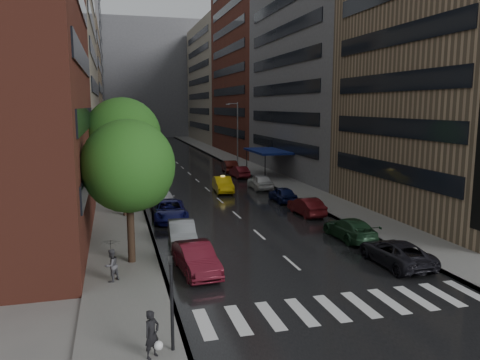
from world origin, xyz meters
The scene contains 20 objects.
ground centered at (0.00, 0.00, 0.00)m, with size 220.00×220.00×0.00m, color gray.
road centered at (0.00, 50.00, 0.01)m, with size 14.00×140.00×0.01m, color black.
sidewalk_left centered at (-9.00, 50.00, 0.07)m, with size 4.00×140.00×0.15m, color gray.
sidewalk_right centered at (9.00, 50.00, 0.07)m, with size 4.00×140.00×0.15m, color gray.
crosswalk centered at (0.20, -2.00, 0.01)m, with size 13.15×2.80×0.01m.
buildings_left centered at (-15.00, 58.79, 15.99)m, with size 8.00×108.00×38.00m.
buildings_right centered at (15.00, 56.70, 15.03)m, with size 8.05×109.10×36.00m.
building_far centered at (0.00, 118.00, 16.00)m, with size 40.00×14.00×32.00m, color slate.
tree_near centered at (-8.60, 6.12, 5.47)m, with size 5.01×5.01×7.99m.
tree_mid centered at (-8.60, 17.61, 6.38)m, with size 5.84×5.84×9.31m.
tree_far centered at (-8.60, 30.03, 4.80)m, with size 4.40×4.40×7.02m.
taxi centered at (1.24, 26.16, 0.77)m, with size 1.64×4.69×1.55m, color yellow.
parked_cars_left centered at (-5.40, 21.98, 0.74)m, with size 2.81×41.54×1.56m.
parked_cars_right centered at (5.40, 19.40, 0.73)m, with size 2.33×42.78×1.59m.
ped_bag_walker centered at (-8.32, -4.26, 0.96)m, with size 0.73×0.70×1.68m.
ped_black_umbrella centered at (-9.67, 3.38, 1.39)m, with size 0.99×0.99×2.09m.
traffic_light centered at (-7.60, -3.95, 2.23)m, with size 0.18×0.15×3.45m.
street_lamp_left centered at (-7.72, 30.00, 4.89)m, with size 1.74×0.22×9.00m.
street_lamp_right centered at (7.72, 45.00, 4.89)m, with size 1.74×0.22×9.00m.
awning centered at (8.98, 35.00, 3.13)m, with size 4.00×8.00×3.12m.
Camera 1 is at (-9.34, -19.38, 8.67)m, focal length 35.00 mm.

